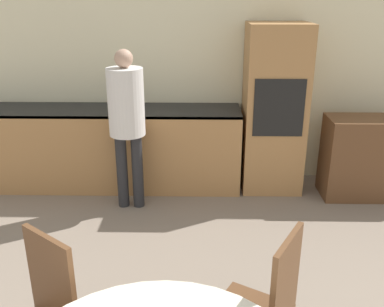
# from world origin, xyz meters

# --- Properties ---
(wall_back) EXTENTS (7.20, 0.05, 2.60)m
(wall_back) POSITION_xyz_m (0.00, 5.33, 1.30)
(wall_back) COLOR beige
(wall_back) RESTS_ON ground_plane
(kitchen_counter) EXTENTS (3.20, 0.60, 0.91)m
(kitchen_counter) POSITION_xyz_m (-1.15, 4.98, 0.47)
(kitchen_counter) COLOR #AD7A47
(kitchen_counter) RESTS_ON ground_plane
(oven_unit) EXTENTS (0.65, 0.59, 1.83)m
(oven_unit) POSITION_xyz_m (0.81, 4.99, 0.91)
(oven_unit) COLOR #AD7A47
(oven_unit) RESTS_ON ground_plane
(sideboard) EXTENTS (1.14, 0.45, 0.89)m
(sideboard) POSITION_xyz_m (1.92, 4.76, 0.44)
(sideboard) COLOR brown
(sideboard) RESTS_ON ground_plane
(chair_far_right) EXTENTS (0.55, 0.55, 0.98)m
(chair_far_right) POSITION_xyz_m (0.37, 2.31, 0.54)
(chair_far_right) COLOR brown
(chair_far_right) RESTS_ON ground_plane
(person_standing) EXTENTS (0.35, 0.35, 1.62)m
(person_standing) POSITION_xyz_m (-0.71, 4.47, 1.00)
(person_standing) COLOR #262628
(person_standing) RESTS_ON ground_plane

